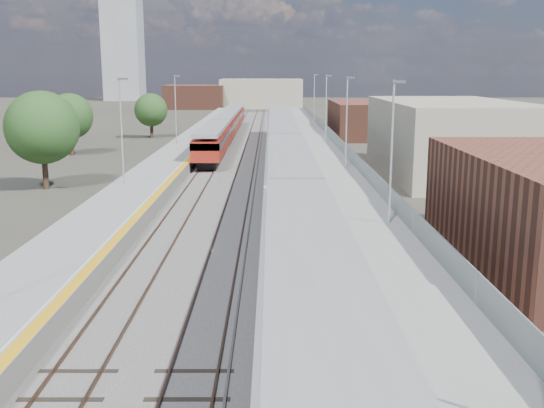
{
  "coord_description": "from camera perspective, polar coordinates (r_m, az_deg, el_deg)",
  "views": [
    {
      "loc": [
        0.32,
        -10.86,
        8.96
      ],
      "look_at": [
        0.38,
        21.35,
        2.2
      ],
      "focal_mm": 42.0,
      "sensor_mm": 36.0,
      "label": 1
    }
  ],
  "objects": [
    {
      "name": "tree_a",
      "position": [
        51.58,
        -19.92,
        6.46
      ],
      "size": [
        5.56,
        5.56,
        7.53
      ],
      "color": "#382619",
      "rests_on": "ground"
    },
    {
      "name": "ground",
      "position": [
        61.52,
        -0.41,
        3.47
      ],
      "size": [
        320.0,
        320.0,
        0.0
      ],
      "primitive_type": "plane",
      "color": "#47443A",
      "rests_on": "ground"
    },
    {
      "name": "buildings",
      "position": [
        150.6,
        -7.32,
        12.41
      ],
      "size": [
        72.0,
        185.5,
        40.0
      ],
      "color": "brown",
      "rests_on": "ground"
    },
    {
      "name": "tree_d",
      "position": [
        78.04,
        14.62,
        7.65
      ],
      "size": [
        4.41,
        4.41,
        5.97
      ],
      "color": "#382619",
      "rests_on": "ground"
    },
    {
      "name": "tree_c",
      "position": [
        88.21,
        -10.8,
        8.28
      ],
      "size": [
        4.44,
        4.44,
        6.02
      ],
      "color": "#382619",
      "rests_on": "ground"
    },
    {
      "name": "green_train",
      "position": [
        50.59,
        1.23,
        4.39
      ],
      "size": [
        3.08,
        85.75,
        3.4
      ],
      "color": "black",
      "rests_on": "ground"
    },
    {
      "name": "tree_b",
      "position": [
        71.99,
        -17.68,
        7.49
      ],
      "size": [
        4.91,
        4.91,
        6.65
      ],
      "color": "#382619",
      "rests_on": "ground"
    },
    {
      "name": "ballast_bed",
      "position": [
        64.04,
        -2.42,
        3.82
      ],
      "size": [
        10.5,
        155.0,
        0.06
      ],
      "primitive_type": "cube",
      "color": "#565451",
      "rests_on": "ground"
    },
    {
      "name": "platform_left",
      "position": [
        64.59,
        -8.48,
        4.21
      ],
      "size": [
        4.3,
        155.0,
        8.52
      ],
      "color": "slate",
      "rests_on": "ground"
    },
    {
      "name": "red_train",
      "position": [
        83.23,
        -4.16,
        7.01
      ],
      "size": [
        2.67,
        54.11,
        3.36
      ],
      "color": "black",
      "rests_on": "ground"
    },
    {
      "name": "platform_right",
      "position": [
        64.1,
        4.34,
        4.26
      ],
      "size": [
        4.7,
        155.0,
        8.52
      ],
      "color": "slate",
      "rests_on": "ground"
    },
    {
      "name": "tracks",
      "position": [
        65.67,
        -1.84,
        4.09
      ],
      "size": [
        8.96,
        160.0,
        0.17
      ],
      "color": "#4C3323",
      "rests_on": "ground"
    }
  ]
}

